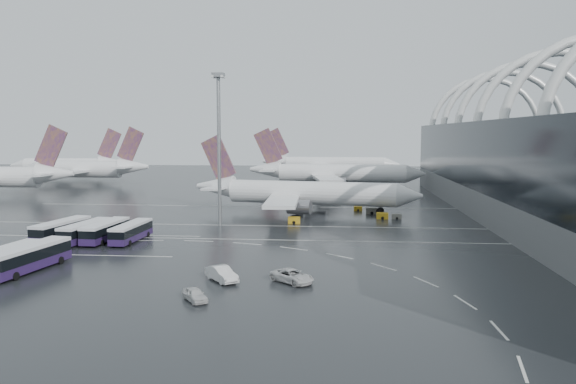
# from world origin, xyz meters

# --- Properties ---
(ground) EXTENTS (420.00, 420.00, 0.00)m
(ground) POSITION_xyz_m (0.00, 0.00, 0.00)
(ground) COLOR black
(ground) RESTS_ON ground
(lane_marking_near) EXTENTS (120.00, 0.25, 0.01)m
(lane_marking_near) POSITION_xyz_m (0.00, -2.00, 0.01)
(lane_marking_near) COLOR silver
(lane_marking_near) RESTS_ON ground
(lane_marking_mid) EXTENTS (120.00, 0.25, 0.01)m
(lane_marking_mid) POSITION_xyz_m (0.00, 12.00, 0.01)
(lane_marking_mid) COLOR silver
(lane_marking_mid) RESTS_ON ground
(lane_marking_far) EXTENTS (120.00, 0.25, 0.01)m
(lane_marking_far) POSITION_xyz_m (0.00, 40.00, 0.01)
(lane_marking_far) COLOR silver
(lane_marking_far) RESTS_ON ground
(bus_bay_line_south) EXTENTS (28.00, 0.25, 0.01)m
(bus_bay_line_south) POSITION_xyz_m (-24.00, -16.00, 0.01)
(bus_bay_line_south) COLOR silver
(bus_bay_line_south) RESTS_ON ground
(bus_bay_line_north) EXTENTS (28.00, 0.25, 0.01)m
(bus_bay_line_north) POSITION_xyz_m (-24.00, 0.00, 0.01)
(bus_bay_line_north) COLOR silver
(bus_bay_line_north) RESTS_ON ground
(airliner_main) EXTENTS (51.06, 44.20, 17.33)m
(airliner_main) POSITION_xyz_m (5.16, 30.06, 4.34)
(airliner_main) COLOR white
(airliner_main) RESTS_ON ground
(airliner_gate_b) EXTENTS (55.49, 49.86, 19.27)m
(airliner_gate_b) POSITION_xyz_m (11.68, 84.64, 4.82)
(airliner_gate_b) COLOR white
(airliner_gate_b) RESTS_ON ground
(airliner_gate_c) EXTENTS (55.41, 51.16, 19.76)m
(airliner_gate_c) POSITION_xyz_m (9.06, 134.68, 4.94)
(airliner_gate_c) COLOR white
(airliner_gate_c) RESTS_ON ground
(jet_remote_mid) EXTENTS (45.43, 36.53, 19.89)m
(jet_remote_mid) POSITION_xyz_m (-73.29, 94.12, 5.13)
(jet_remote_mid) COLOR white
(jet_remote_mid) RESTS_ON ground
(jet_remote_far) EXTENTS (44.93, 36.21, 19.56)m
(jet_remote_far) POSITION_xyz_m (-89.97, 115.27, 5.05)
(jet_remote_far) COLOR white
(jet_remote_far) RESTS_ON ground
(bus_row_near_a) EXTENTS (4.74, 13.13, 3.16)m
(bus_row_near_a) POSITION_xyz_m (-32.10, -4.95, 1.74)
(bus_row_near_a) COLOR #271646
(bus_row_near_a) RESTS_ON ground
(bus_row_near_b) EXTENTS (4.20, 12.67, 3.06)m
(bus_row_near_b) POSITION_xyz_m (-27.55, -5.75, 1.68)
(bus_row_near_b) COLOR #271646
(bus_row_near_b) RESTS_ON ground
(bus_row_near_c) EXTENTS (3.56, 12.68, 3.09)m
(bus_row_near_c) POSITION_xyz_m (-24.45, -5.18, 1.70)
(bus_row_near_c) COLOR #271646
(bus_row_near_c) RESTS_ON ground
(bus_row_near_d) EXTENTS (3.21, 12.09, 2.95)m
(bus_row_near_d) POSITION_xyz_m (-20.07, -5.21, 1.62)
(bus_row_near_d) COLOR #271646
(bus_row_near_d) RESTS_ON ground
(bus_row_far_a) EXTENTS (4.11, 12.25, 2.96)m
(bus_row_far_a) POSITION_xyz_m (-29.11, -25.34, 1.63)
(bus_row_far_a) COLOR #271646
(bus_row_far_a) RESTS_ON ground
(bus_row_far_b) EXTENTS (4.92, 13.87, 3.34)m
(bus_row_far_b) POSITION_xyz_m (-25.73, -25.82, 1.84)
(bus_row_far_b) COLOR #271646
(bus_row_far_b) RESTS_ON ground
(van_curve_a) EXTENTS (6.02, 5.73, 1.58)m
(van_curve_a) POSITION_xyz_m (8.17, -28.26, 0.79)
(van_curve_a) COLOR silver
(van_curve_a) RESTS_ON ground
(van_curve_b) EXTENTS (3.74, 4.27, 1.39)m
(van_curve_b) POSITION_xyz_m (-1.39, -36.47, 0.70)
(van_curve_b) COLOR silver
(van_curve_b) RESTS_ON ground
(van_curve_c) EXTENTS (4.88, 5.43, 1.79)m
(van_curve_c) POSITION_xyz_m (-0.23, -28.37, 0.90)
(van_curve_c) COLOR silver
(van_curve_c) RESTS_ON ground
(floodlight_mast) EXTENTS (2.21, 2.21, 28.84)m
(floodlight_mast) POSITION_xyz_m (-9.27, 12.92, 18.14)
(floodlight_mast) COLOR gray
(floodlight_mast) RESTS_ON ground
(gse_cart_belly_a) EXTENTS (2.34, 1.38, 1.28)m
(gse_cart_belly_a) POSITION_xyz_m (22.56, 22.68, 0.64)
(gse_cart_belly_a) COLOR gold
(gse_cart_belly_a) RESTS_ON ground
(gse_cart_belly_b) EXTENTS (2.46, 1.45, 1.34)m
(gse_cart_belly_b) POSITION_xyz_m (20.79, 29.82, 0.67)
(gse_cart_belly_b) COLOR slate
(gse_cart_belly_b) RESTS_ON ground
(gse_cart_belly_c) EXTENTS (2.30, 1.36, 1.25)m
(gse_cart_belly_c) POSITION_xyz_m (4.93, 15.42, 0.63)
(gse_cart_belly_c) COLOR gold
(gse_cart_belly_c) RESTS_ON ground
(gse_cart_belly_d) EXTENTS (1.92, 1.14, 1.05)m
(gse_cart_belly_d) POSITION_xyz_m (25.48, 22.82, 0.52)
(gse_cart_belly_d) COLOR slate
(gse_cart_belly_d) RESTS_ON ground
(gse_cart_belly_e) EXTENTS (1.89, 1.12, 1.03)m
(gse_cart_belly_e) POSITION_xyz_m (17.97, 34.30, 0.52)
(gse_cart_belly_e) COLOR gold
(gse_cart_belly_e) RESTS_ON ground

